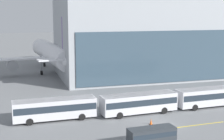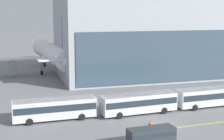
% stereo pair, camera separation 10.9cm
% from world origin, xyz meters
% --- Properties ---
extents(ground_plane, '(440.00, 440.00, 0.00)m').
position_xyz_m(ground_plane, '(0.00, 0.00, 0.00)').
color(ground_plane, slate).
extents(airliner_at_gate_near, '(35.61, 38.30, 14.31)m').
position_xyz_m(airliner_at_gate_near, '(-9.52, 44.34, 5.07)').
color(airliner_at_gate_near, white).
rests_on(airliner_at_gate_near, ground_plane).
extents(airliner_at_gate_far, '(33.55, 36.75, 13.34)m').
position_xyz_m(airliner_at_gate_far, '(36.79, 50.51, 4.94)').
color(airliner_at_gate_far, white).
rests_on(airliner_at_gate_far, ground_plane).
extents(shuttle_bus_0, '(11.87, 3.14, 3.08)m').
position_xyz_m(shuttle_bus_0, '(-13.69, 6.77, 1.82)').
color(shuttle_bus_0, silver).
rests_on(shuttle_bus_0, ground_plane).
extents(shuttle_bus_1, '(11.96, 3.63, 3.08)m').
position_xyz_m(shuttle_bus_1, '(-1.05, 6.26, 1.82)').
color(shuttle_bus_1, silver).
rests_on(shuttle_bus_1, ground_plane).
extents(shuttle_bus_2, '(11.92, 3.37, 3.08)m').
position_xyz_m(shuttle_bus_2, '(11.60, 6.83, 1.82)').
color(shuttle_bus_2, silver).
rests_on(shuttle_bus_2, ground_plane).
extents(service_van_foreground, '(5.67, 2.28, 2.22)m').
position_xyz_m(service_van_foreground, '(-4.17, -6.13, 1.32)').
color(service_van_foreground, '#2D3338').
rests_on(service_van_foreground, ground_plane).
extents(floodlight_mast, '(2.30, 2.30, 27.39)m').
position_xyz_m(floodlight_mast, '(-7.28, 25.11, 15.78)').
color(floodlight_mast, gray).
rests_on(floodlight_mast, ground_plane).
extents(lane_stripe_2, '(8.71, 0.69, 0.01)m').
position_xyz_m(lane_stripe_2, '(4.76, -0.95, 0.00)').
color(lane_stripe_2, yellow).
rests_on(lane_stripe_2, ground_plane).
extents(traffic_cone_0, '(0.50, 0.50, 0.82)m').
position_xyz_m(traffic_cone_0, '(-1.22, 1.05, 0.40)').
color(traffic_cone_0, black).
rests_on(traffic_cone_0, ground_plane).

